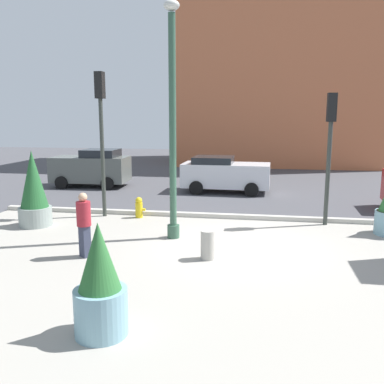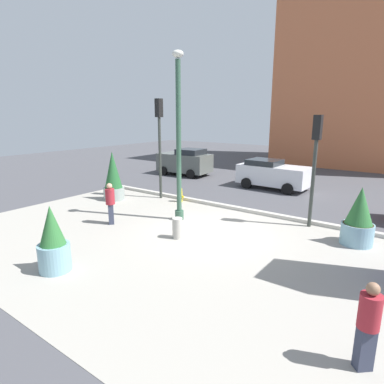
{
  "view_description": "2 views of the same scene",
  "coord_description": "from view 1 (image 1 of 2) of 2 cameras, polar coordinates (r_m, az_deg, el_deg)",
  "views": [
    {
      "loc": [
        0.59,
        -11.23,
        3.55
      ],
      "look_at": [
        -1.19,
        -0.63,
        1.6
      ],
      "focal_mm": 38.94,
      "sensor_mm": 36.0,
      "label": 1
    },
    {
      "loc": [
        6.13,
        -9.74,
        4.31
      ],
      "look_at": [
        -0.9,
        -0.06,
        1.44
      ],
      "focal_mm": 30.34,
      "sensor_mm": 36.0,
      "label": 2
    }
  ],
  "objects": [
    {
      "name": "ground_plane",
      "position": [
        15.65,
        7.11,
        -2.92
      ],
      "size": [
        60.0,
        60.0,
        0.0
      ],
      "primitive_type": "plane",
      "color": "#47474C"
    },
    {
      "name": "plaza_pavement",
      "position": [
        9.91,
        5.56,
        -10.79
      ],
      "size": [
        18.0,
        10.0,
        0.02
      ],
      "primitive_type": "cube",
      "color": "#9E998E",
      "rests_on": "ground_plane"
    },
    {
      "name": "curb_strip",
      "position": [
        14.78,
        6.97,
        -3.39
      ],
      "size": [
        18.0,
        0.24,
        0.16
      ],
      "primitive_type": "cube",
      "color": "#B7B2A8",
      "rests_on": "ground_plane"
    },
    {
      "name": "lamp_post",
      "position": [
        11.95,
        -2.68,
        8.78
      ],
      "size": [
        0.44,
        0.44,
        6.65
      ],
      "color": "#335642",
      "rests_on": "ground_plane"
    },
    {
      "name": "potted_plant_curbside",
      "position": [
        7.07,
        -12.49,
        -12.49
      ],
      "size": [
        0.88,
        0.88,
        1.91
      ],
      "color": "#7AA8B7",
      "rests_on": "ground_plane"
    },
    {
      "name": "potted_plant_near_right",
      "position": [
        14.49,
        -20.85,
        0.04
      ],
      "size": [
        1.06,
        1.06,
        2.5
      ],
      "color": "gray",
      "rests_on": "ground_plane"
    },
    {
      "name": "fire_hydrant",
      "position": [
        14.9,
        -7.26,
        -2.14
      ],
      "size": [
        0.36,
        0.26,
        0.75
      ],
      "color": "gold",
      "rests_on": "ground_plane"
    },
    {
      "name": "concrete_bollard",
      "position": [
        10.55,
        2.18,
        -7.26
      ],
      "size": [
        0.36,
        0.36,
        0.75
      ],
      "primitive_type": "cylinder",
      "color": "#B2ADA3",
      "rests_on": "ground_plane"
    },
    {
      "name": "traffic_light_far_side",
      "position": [
        14.19,
        18.38,
        7.16
      ],
      "size": [
        0.28,
        0.42,
        4.29
      ],
      "color": "#333833",
      "rests_on": "ground_plane"
    },
    {
      "name": "traffic_light_corner",
      "position": [
        15.03,
        -12.33,
        9.42
      ],
      "size": [
        0.28,
        0.42,
        5.07
      ],
      "color": "#333833",
      "rests_on": "ground_plane"
    },
    {
      "name": "car_curb_west",
      "position": [
        22.0,
        -13.57,
        3.25
      ],
      "size": [
        3.89,
        2.19,
        1.92
      ],
      "color": "#565B56",
      "rests_on": "ground_plane"
    },
    {
      "name": "car_far_lane",
      "position": [
        19.84,
        4.51,
        2.49
      ],
      "size": [
        4.15,
        2.18,
        1.69
      ],
      "color": "silver",
      "rests_on": "ground_plane"
    },
    {
      "name": "pedestrian_by_curb",
      "position": [
        10.9,
        -14.59,
        -3.96
      ],
      "size": [
        0.5,
        0.5,
        1.68
      ],
      "color": "#33384C",
      "rests_on": "ground_plane"
    },
    {
      "name": "highrise_across_street",
      "position": [
        34.29,
        12.0,
        19.21
      ],
      "size": [
        14.31,
        9.55,
        18.0
      ],
      "primitive_type": "cube",
      "color": "#C66B42",
      "rests_on": "ground_plane"
    }
  ]
}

